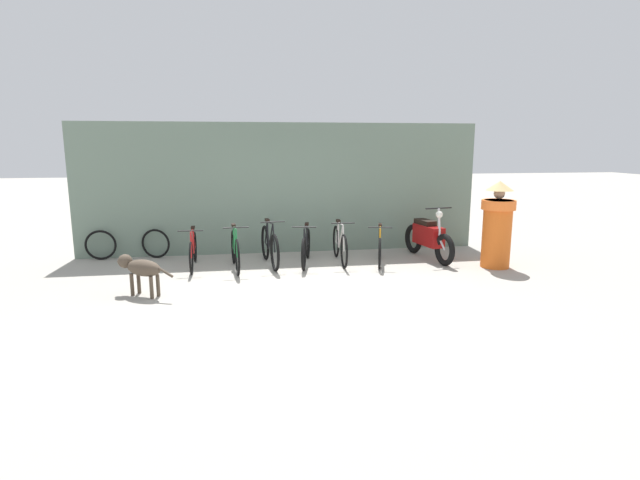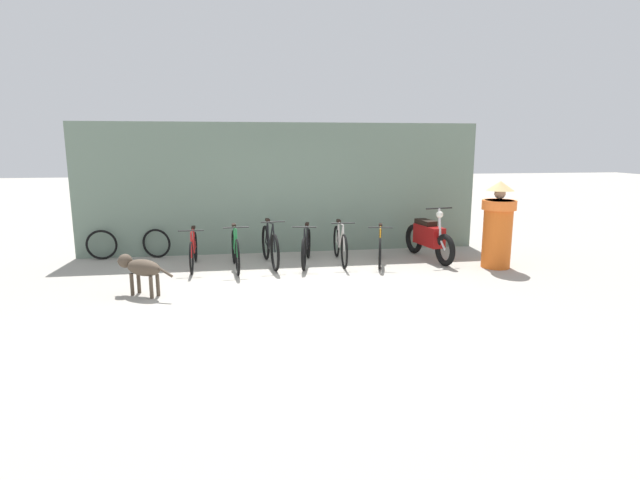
{
  "view_description": "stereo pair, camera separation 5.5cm",
  "coord_description": "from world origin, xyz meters",
  "views": [
    {
      "loc": [
        -0.9,
        -7.72,
        2.35
      ],
      "look_at": [
        0.49,
        0.96,
        0.65
      ],
      "focal_mm": 28.0,
      "sensor_mm": 36.0,
      "label": 1
    },
    {
      "loc": [
        -0.85,
        -7.73,
        2.35
      ],
      "look_at": [
        0.49,
        0.96,
        0.65
      ],
      "focal_mm": 28.0,
      "sensor_mm": 36.0,
      "label": 2
    }
  ],
  "objects": [
    {
      "name": "bicycle_3",
      "position": [
        0.35,
        1.86,
        0.33
      ],
      "size": [
        0.51,
        1.67,
        0.82
      ],
      "rotation": [
        0.0,
        0.0,
        -1.78
      ],
      "color": "black",
      "rests_on": "ground"
    },
    {
      "name": "bicycle_4",
      "position": [
        1.04,
        1.89,
        0.36
      ],
      "size": [
        0.46,
        1.67,
        0.87
      ],
      "rotation": [
        0.0,
        0.0,
        -1.61
      ],
      "color": "black",
      "rests_on": "ground"
    },
    {
      "name": "spare_tire_left",
      "position": [
        -3.76,
        2.87,
        0.31
      ],
      "size": [
        0.62,
        0.08,
        0.62
      ],
      "rotation": [
        0.0,
        0.0,
        0.05
      ],
      "color": "black",
      "rests_on": "ground"
    },
    {
      "name": "bicycle_0",
      "position": [
        -1.83,
        1.9,
        0.33
      ],
      "size": [
        0.46,
        1.66,
        0.8
      ],
      "rotation": [
        0.0,
        0.0,
        -1.55
      ],
      "color": "black",
      "rests_on": "ground"
    },
    {
      "name": "stray_dog",
      "position": [
        -2.48,
        0.18,
        0.44
      ],
      "size": [
        0.95,
        0.68,
        0.64
      ],
      "rotation": [
        0.0,
        0.0,
        2.57
      ],
      "color": "#4C3F33",
      "rests_on": "ground"
    },
    {
      "name": "person_in_robes",
      "position": [
        3.93,
        1.03,
        0.83
      ],
      "size": [
        0.83,
        0.83,
        1.66
      ],
      "rotation": [
        0.0,
        0.0,
        2.74
      ],
      "color": "orange",
      "rests_on": "ground"
    },
    {
      "name": "spare_tire_right",
      "position": [
        -2.68,
        2.87,
        0.31
      ],
      "size": [
        0.6,
        0.21,
        0.61
      ],
      "rotation": [
        0.0,
        0.0,
        -0.27
      ],
      "color": "black",
      "rests_on": "ground"
    },
    {
      "name": "bicycle_5",
      "position": [
        1.82,
        1.71,
        0.33
      ],
      "size": [
        0.56,
        1.57,
        0.79
      ],
      "rotation": [
        0.0,
        0.0,
        -1.85
      ],
      "color": "black",
      "rests_on": "ground"
    },
    {
      "name": "bicycle_2",
      "position": [
        -0.36,
        1.88,
        0.37
      ],
      "size": [
        0.46,
        1.7,
        0.92
      ],
      "rotation": [
        0.0,
        0.0,
        -1.44
      ],
      "color": "black",
      "rests_on": "ground"
    },
    {
      "name": "bicycle_1",
      "position": [
        -1.03,
        1.64,
        0.36
      ],
      "size": [
        0.46,
        1.62,
        0.87
      ],
      "rotation": [
        0.0,
        0.0,
        -1.48
      ],
      "color": "black",
      "rests_on": "ground"
    },
    {
      "name": "shop_wall_back",
      "position": [
        0.0,
        3.11,
        1.4
      ],
      "size": [
        8.67,
        0.2,
        2.8
      ],
      "color": "slate",
      "rests_on": "ground"
    },
    {
      "name": "ground_plane",
      "position": [
        0.0,
        0.0,
        0.0
      ],
      "size": [
        60.0,
        60.0,
        0.0
      ],
      "primitive_type": "plane",
      "color": "#9E998E"
    },
    {
      "name": "motorcycle",
      "position": [
        2.9,
        1.89,
        0.44
      ],
      "size": [
        0.58,
        1.85,
        1.11
      ],
      "rotation": [
        0.0,
        0.0,
        -1.4
      ],
      "color": "black",
      "rests_on": "ground"
    }
  ]
}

